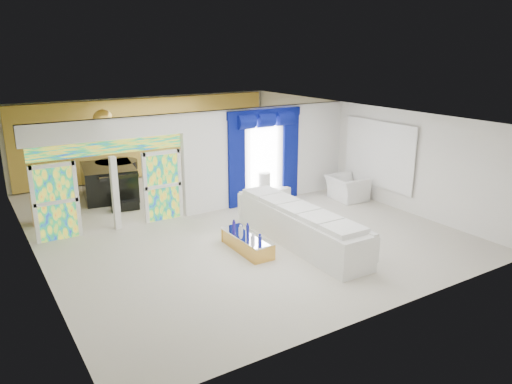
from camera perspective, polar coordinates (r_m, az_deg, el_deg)
floor at (r=13.97m, az=-3.66°, el=-3.32°), size 12.00×12.00×0.00m
dividing_wall at (r=15.44m, az=1.50°, el=4.44°), size 5.70×0.18×3.00m
dividing_header at (r=13.18m, az=-17.06°, el=7.03°), size 4.30×0.18×0.55m
stained_panel_left at (r=13.27m, az=-22.35°, el=-1.10°), size 0.95×0.04×2.00m
stained_panel_right at (r=13.97m, az=-10.85°, el=0.72°), size 0.95×0.04×2.00m
stained_transom at (r=13.26m, az=-16.89°, el=5.01°), size 4.00×0.05×0.35m
window_pane at (r=15.24m, az=0.92°, el=4.09°), size 1.00×0.02×2.30m
blue_drape_left at (r=14.72m, az=-2.30°, el=3.43°), size 0.55×0.10×2.80m
blue_drape_right at (r=15.78m, az=4.03°, el=4.30°), size 0.55×0.10×2.80m
blue_pelmet at (r=14.98m, az=1.00°, el=9.19°), size 2.60×0.12×0.25m
wall_mirror at (r=15.69m, az=14.16°, el=4.32°), size 0.04×2.70×1.90m
gold_curtains at (r=18.83m, az=-12.40°, el=6.27°), size 9.70×0.12×2.90m
white_sofa at (r=12.27m, az=5.09°, el=-4.11°), size 1.05×4.51×0.85m
coffee_table at (r=11.88m, az=-1.06°, el=-6.00°), size 0.59×1.69×0.37m
console_table at (r=15.55m, az=1.91°, el=-0.41°), size 1.25×0.47×0.41m
table_lamp at (r=15.25m, az=0.99°, el=1.19°), size 0.36×0.36×0.58m
armchair at (r=15.99m, az=10.60°, el=0.46°), size 1.14×1.27×0.77m
grand_piano at (r=16.66m, az=-16.83°, el=1.18°), size 1.89×2.30×1.05m
piano_bench at (r=15.28m, az=-15.08°, el=-1.56°), size 0.88×0.45×0.28m
tv_console at (r=14.86m, az=-23.61°, el=-1.76°), size 0.68×0.63×0.85m
chandelier at (r=15.62m, az=-17.47°, el=8.12°), size 0.60×0.60×0.60m
decanters at (r=11.73m, az=-1.03°, el=-4.82°), size 0.20×1.25×0.26m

